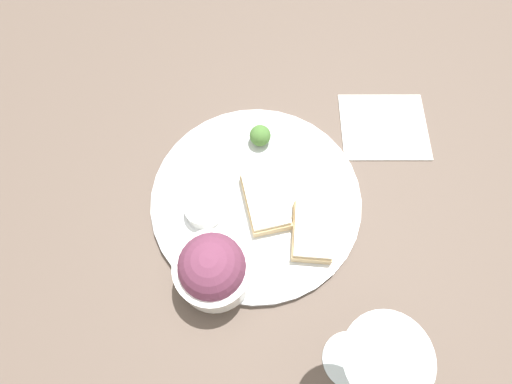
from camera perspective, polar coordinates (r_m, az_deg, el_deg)
The scene contains 9 objects.
ground_plane at distance 0.62m, azimuth 0.00°, elevation -1.24°, with size 4.00×4.00×0.00m, color brown.
dinner_plate at distance 0.62m, azimuth 0.00°, elevation -0.99°, with size 0.32×0.32×0.01m.
salad_bowl at distance 0.54m, azimuth -6.17°, elevation -10.86°, with size 0.10×0.10×0.10m.
sauce_ramekin at distance 0.59m, azimuth -7.45°, elevation -2.41°, with size 0.06×0.06×0.03m.
cheese_toast_near at distance 0.60m, azimuth 1.36°, elevation -1.23°, with size 0.11×0.09×0.03m.
cheese_toast_far at distance 0.59m, azimuth 8.10°, elevation -5.49°, with size 0.11×0.10×0.03m.
wine_glass at distance 0.47m, azimuth 16.60°, elevation -21.82°, with size 0.09×0.09×0.18m.
garnish at distance 0.64m, azimuth 0.60°, elevation 8.07°, with size 0.03×0.03×0.03m.
napkin at distance 0.72m, azimuth 17.71°, elevation 9.08°, with size 0.19×0.19×0.01m.
Camera 1 is at (0.20, -0.12, 0.58)m, focal length 28.00 mm.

